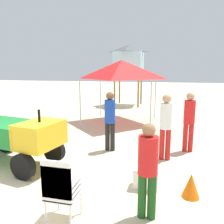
{
  "coord_description": "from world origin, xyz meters",
  "views": [
    {
      "loc": [
        3.08,
        -4.06,
        2.43
      ],
      "look_at": [
        1.13,
        3.84,
        0.92
      ],
      "focal_mm": 36.96,
      "sensor_mm": 36.0,
      "label": 1
    }
  ],
  "objects": [
    {
      "name": "lifeguard_near_center",
      "position": [
        2.8,
        -0.57,
        0.92
      ],
      "size": [
        0.32,
        0.32,
        1.61
      ],
      "color": "#194C19",
      "rests_on": "ground"
    },
    {
      "name": "lifeguard_near_left",
      "position": [
        3.04,
        2.07,
        1.04
      ],
      "size": [
        0.32,
        0.32,
        1.79
      ],
      "color": "red",
      "rests_on": "ground"
    },
    {
      "name": "lifeguard_tower",
      "position": [
        0.41,
        11.38,
        2.88
      ],
      "size": [
        1.98,
        1.98,
        3.99
      ],
      "color": "olive",
      "rests_on": "ground"
    },
    {
      "name": "cooler_box",
      "position": [
        2.7,
        0.43,
        0.22
      ],
      "size": [
        0.5,
        0.37,
        0.43
      ],
      "primitive_type": "cube",
      "color": "white",
      "rests_on": "ground"
    },
    {
      "name": "traffic_cone_near",
      "position": [
        3.57,
        0.25,
        0.24
      ],
      "size": [
        0.34,
        0.34,
        0.48
      ],
      "primitive_type": "cone",
      "color": "orange",
      "rests_on": "ground"
    },
    {
      "name": "lifeguard_near_right",
      "position": [
        1.42,
        2.41,
        1.03
      ],
      "size": [
        0.32,
        0.32,
        1.78
      ],
      "color": "black",
      "rests_on": "ground"
    },
    {
      "name": "lifeguard_far_right",
      "position": [
        3.69,
        2.89,
        1.03
      ],
      "size": [
        0.32,
        0.32,
        1.78
      ],
      "color": "red",
      "rests_on": "ground"
    },
    {
      "name": "popup_canopy",
      "position": [
        0.99,
        6.18,
        2.42
      ],
      "size": [
        2.93,
        2.93,
        2.84
      ],
      "color": "#B2B2B7",
      "rests_on": "ground"
    },
    {
      "name": "ground",
      "position": [
        0.0,
        0.0,
        0.0
      ],
      "size": [
        80.0,
        80.0,
        0.0
      ],
      "primitive_type": "plane",
      "color": "beige"
    },
    {
      "name": "utility_cart",
      "position": [
        -0.65,
        0.82,
        0.78
      ],
      "size": [
        2.72,
        1.69,
        1.5
      ],
      "color": "#197A2D",
      "rests_on": "ground"
    },
    {
      "name": "stacked_plastic_chairs",
      "position": [
        1.5,
        -1.05,
        0.65
      ],
      "size": [
        0.48,
        0.48,
        1.11
      ],
      "color": "white",
      "rests_on": "ground"
    }
  ]
}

